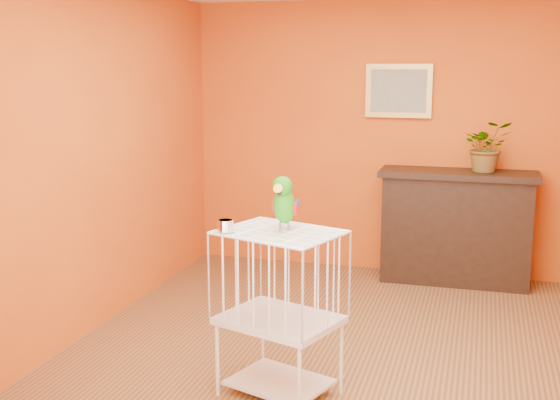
% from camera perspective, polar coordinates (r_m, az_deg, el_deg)
% --- Properties ---
extents(ground, '(4.50, 4.50, 0.00)m').
position_cam_1_polar(ground, '(4.97, 5.86, -12.73)').
color(ground, brown).
rests_on(ground, ground).
extents(room_shell, '(4.50, 4.50, 4.50)m').
position_cam_1_polar(room_shell, '(4.57, 6.24, 5.79)').
color(room_shell, '#CC5713').
rests_on(room_shell, ground).
extents(console_cabinet, '(1.41, 0.51, 1.04)m').
position_cam_1_polar(console_cabinet, '(6.66, 14.09, -2.14)').
color(console_cabinet, black).
rests_on(console_cabinet, ground).
extents(potted_plant, '(0.51, 0.55, 0.36)m').
position_cam_1_polar(potted_plant, '(6.55, 16.45, 3.75)').
color(potted_plant, '#26722D').
rests_on(potted_plant, console_cabinet).
extents(framed_picture, '(0.62, 0.04, 0.50)m').
position_cam_1_polar(framed_picture, '(6.75, 9.62, 8.74)').
color(framed_picture, gold).
rests_on(framed_picture, room_shell).
extents(birdcage, '(0.80, 0.70, 1.03)m').
position_cam_1_polar(birdcage, '(4.25, -0.04, -9.06)').
color(birdcage, silver).
rests_on(birdcage, ground).
extents(feed_cup, '(0.10, 0.10, 0.07)m').
position_cam_1_polar(feed_cup, '(4.11, -4.46, -2.08)').
color(feed_cup, silver).
rests_on(feed_cup, birdcage).
extents(parrot, '(0.16, 0.29, 0.33)m').
position_cam_1_polar(parrot, '(4.11, 0.36, -0.20)').
color(parrot, '#59544C').
rests_on(parrot, birdcage).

